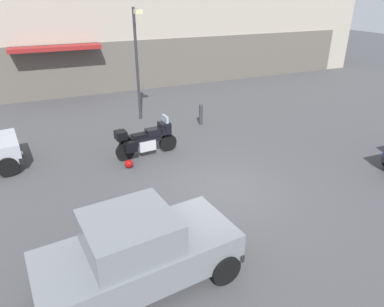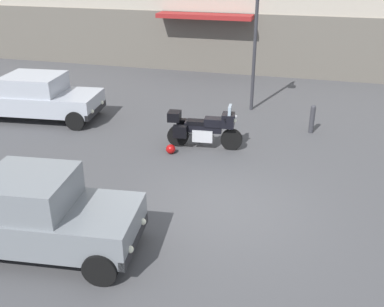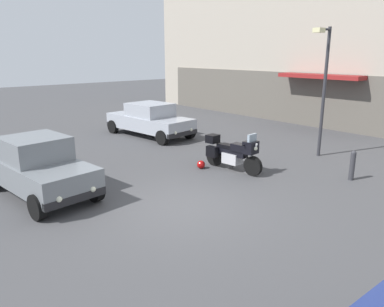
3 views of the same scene
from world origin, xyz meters
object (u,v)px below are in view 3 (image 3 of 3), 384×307
car_hatchback_near (39,167)px  bollard_curbside (352,164)px  streetlamp_curbside (323,80)px  helmet (201,165)px  motorcycle (232,152)px  car_sedan_far (150,120)px

car_hatchback_near → bollard_curbside: (4.98, 7.78, -0.31)m
streetlamp_curbside → bollard_curbside: 3.64m
helmet → car_hatchback_near: (-1.07, -5.01, 0.67)m
helmet → streetlamp_curbside: 5.46m
motorcycle → helmet: bearing=-145.4°
car_sedan_far → helmet: bearing=-22.7°
streetlamp_curbside → car_hatchback_near: bearing=-106.4°
motorcycle → streetlamp_curbside: (0.91, 3.73, 2.26)m
motorcycle → helmet: motorcycle is taller
streetlamp_curbside → car_sedan_far: bearing=-158.9°
helmet → streetlamp_curbside: streetlamp_curbside is taller
helmet → car_sedan_far: size_ratio=0.06×
car_sedan_far → bollard_curbside: size_ratio=4.98×
bollard_curbside → helmet: bearing=-144.8°
motorcycle → car_sedan_far: size_ratio=0.48×
motorcycle → helmet: size_ratio=8.08×
motorcycle → streetlamp_curbside: streetlamp_curbside is taller
car_hatchback_near → bollard_curbside: size_ratio=4.23×
motorcycle → car_hatchback_near: (-1.87, -5.69, 0.19)m
car_hatchback_near → streetlamp_curbside: (2.78, 9.42, 2.07)m
car_sedan_far → bollard_curbside: bearing=0.8°
motorcycle → car_hatchback_near: size_ratio=0.57×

